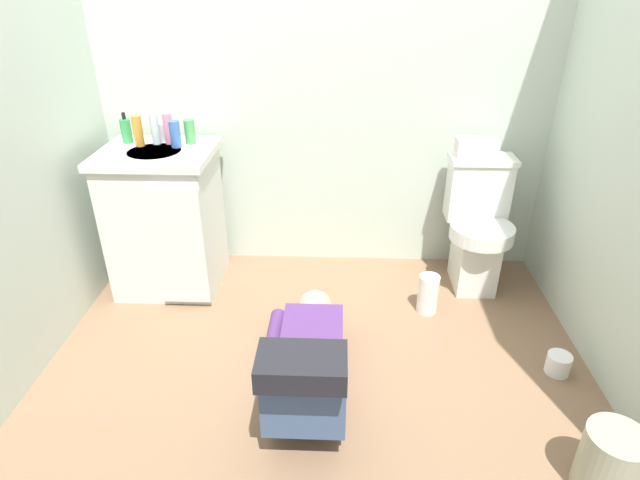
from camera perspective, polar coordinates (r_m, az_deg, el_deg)
The scene contains 16 objects.
ground_plane at distance 2.59m, azimuth -0.30°, elevation -13.06°, with size 3.06×2.95×0.04m, color #826147.
wall_back at distance 3.00m, azimuth 0.58°, elevation 18.81°, with size 2.72×0.08×2.40m, color beige.
toilet at distance 3.08m, azimuth 16.97°, elevation 1.48°, with size 0.36×0.46×0.75m.
vanity_cabinet at distance 3.04m, azimuth -16.61°, elevation 2.25°, with size 0.60×0.53×0.82m.
faucet at distance 3.01m, azimuth -17.02°, elevation 11.22°, with size 0.02×0.02×0.10m, color silver.
person_plumber at distance 2.28m, azimuth -1.36°, elevation -13.30°, with size 0.39×1.06×0.52m.
tissue_box at distance 2.99m, azimuth 16.89°, elevation 9.71°, with size 0.22×0.11×0.10m, color silver.
soap_dispenser at distance 3.06m, azimuth -20.61°, elevation 11.25°, with size 0.06×0.06×0.17m.
bottle_amber at distance 2.97m, azimuth -19.46°, elevation 11.28°, with size 0.05×0.05×0.16m, color #CA872D.
bottle_clear at distance 2.98m, azimuth -17.76°, elevation 11.58°, with size 0.05×0.05×0.16m, color silver.
bottle_pink at distance 2.97m, azimuth -16.39°, elevation 11.72°, with size 0.05×0.05×0.17m, color pink.
bottle_blue at distance 2.90m, azimuth -15.70°, elevation 11.18°, with size 0.05×0.05×0.14m, color #3961B4.
bottle_green at distance 2.94m, azimuth -14.17°, elevation 11.52°, with size 0.06×0.06×0.13m, color #4B9C52.
trash_can at distance 2.22m, azimuth 29.35°, elevation -20.65°, with size 0.21×0.21×0.27m, color #979C80.
paper_towel_roll at distance 2.87m, azimuth 11.83°, elevation -5.84°, with size 0.11×0.11×0.22m, color white.
toilet_paper_roll at distance 2.69m, azimuth 24.81°, elevation -12.30°, with size 0.11×0.11×0.10m, color white.
Camera 1 is at (0.09, -1.95, 1.68)m, focal length 28.99 mm.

